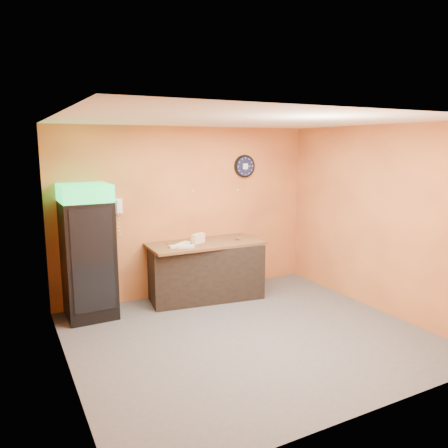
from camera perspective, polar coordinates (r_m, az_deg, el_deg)
floor at (r=6.02m, az=3.16°, el=-14.29°), size 4.50×4.50×0.00m
back_wall at (r=7.35m, az=-4.72°, el=1.63°), size 4.50×0.02×2.80m
left_wall at (r=4.86m, az=-20.20°, el=-3.48°), size 0.02×4.00×2.80m
right_wall at (r=6.99m, az=19.35°, el=0.64°), size 0.02×4.00×2.80m
ceiling at (r=5.48m, az=3.46°, el=13.39°), size 4.50×4.00×0.02m
beverage_cooler at (r=6.58m, az=-17.28°, el=-3.76°), size 0.69×0.71×1.96m
prep_counter at (r=7.24m, az=-2.49°, el=-6.17°), size 1.90×1.05×0.90m
wall_clock at (r=7.73m, az=2.71°, el=7.55°), size 0.40×0.06×0.40m
wall_phone at (r=6.90m, az=-13.70°, el=2.29°), size 0.13×0.11×0.23m
butcher_paper at (r=7.12m, az=-2.52°, el=-2.54°), size 1.87×0.91×0.04m
sub_roll_stack at (r=7.04m, az=-3.37°, el=-1.89°), size 0.25×0.18×0.15m
wrapped_sandwich_left at (r=6.78m, az=-6.12°, el=-2.91°), size 0.25×0.11×0.04m
wrapped_sandwich_mid at (r=6.75m, az=-4.97°, el=-2.95°), size 0.28×0.19×0.04m
wrapped_sandwich_right at (r=6.92m, az=-5.37°, el=-2.62°), size 0.29×0.24×0.04m
kitchen_tool at (r=7.07m, az=-4.23°, el=-2.20°), size 0.07×0.07×0.07m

